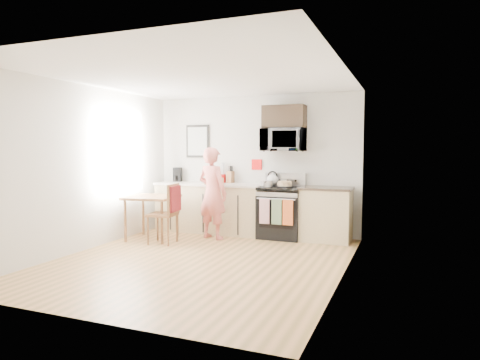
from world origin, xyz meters
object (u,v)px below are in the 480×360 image
at_px(chair, 170,205).
at_px(cake, 285,184).
at_px(dining_table, 152,201).
at_px(range, 281,214).
at_px(person, 212,193).
at_px(microwave, 283,140).

bearing_deg(chair, cake, 27.29).
xyz_separation_m(dining_table, chair, (0.50, -0.21, -0.03)).
height_order(range, person, person).
bearing_deg(microwave, person, -150.64).
distance_m(person, dining_table, 1.08).
relative_size(person, cake, 5.27).
xyz_separation_m(person, cake, (1.19, 0.49, 0.16)).
bearing_deg(range, person, -154.86).
distance_m(chair, cake, 2.04).
xyz_separation_m(range, microwave, (-0.00, 0.10, 1.32)).
height_order(dining_table, cake, cake).
height_order(range, dining_table, range).
bearing_deg(dining_table, range, 24.72).
height_order(person, dining_table, person).
bearing_deg(range, dining_table, -155.28).
relative_size(microwave, dining_table, 0.93).
distance_m(microwave, cake, 0.80).
bearing_deg(chair, dining_table, 150.43).
distance_m(range, person, 1.29).
bearing_deg(chair, range, 29.39).
bearing_deg(range, chair, -143.71).
relative_size(person, dining_table, 1.99).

